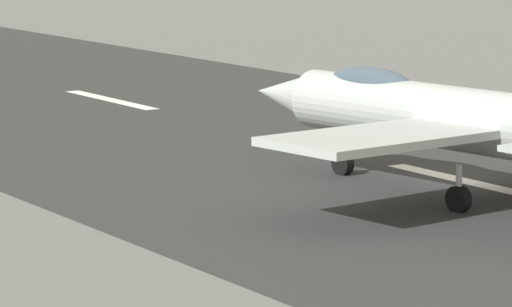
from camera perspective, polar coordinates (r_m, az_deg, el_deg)
name	(u,v)px	position (r m, az deg, el deg)	size (l,w,h in m)	color
ground_plane	(466,182)	(47.91, 7.88, -1.06)	(400.00, 400.00, 0.00)	slate
runway_strip	(466,182)	(47.89, 7.90, -1.05)	(240.00, 26.00, 0.02)	#2C2E2E
fighter_jet	(453,116)	(45.00, 7.39, 1.42)	(17.02, 14.42, 5.62)	#AAB6B3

